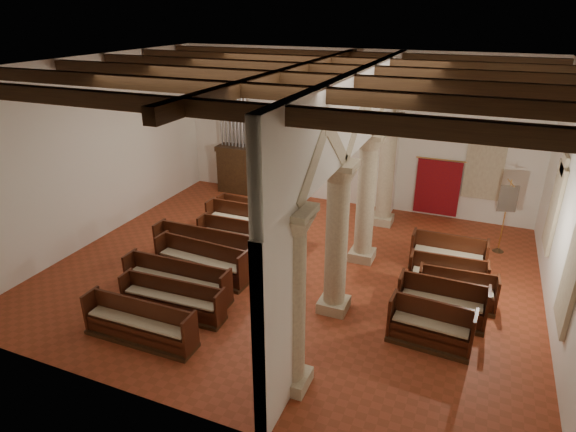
% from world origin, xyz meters
% --- Properties ---
extents(floor, '(14.00, 14.00, 0.00)m').
position_xyz_m(floor, '(0.00, 0.00, 0.00)').
color(floor, '#943A20').
rests_on(floor, ground).
extents(ceiling, '(14.00, 14.00, 0.00)m').
position_xyz_m(ceiling, '(0.00, 0.00, 6.00)').
color(ceiling, black).
rests_on(ceiling, wall_back).
extents(wall_back, '(14.00, 0.02, 6.00)m').
position_xyz_m(wall_back, '(0.00, 6.00, 3.00)').
color(wall_back, white).
rests_on(wall_back, floor).
extents(wall_front, '(14.00, 0.02, 6.00)m').
position_xyz_m(wall_front, '(0.00, -6.00, 3.00)').
color(wall_front, white).
rests_on(wall_front, floor).
extents(wall_left, '(0.02, 12.00, 6.00)m').
position_xyz_m(wall_left, '(-7.00, 0.00, 3.00)').
color(wall_left, white).
rests_on(wall_left, floor).
extents(wall_right, '(0.02, 12.00, 6.00)m').
position_xyz_m(wall_right, '(7.00, 0.00, 3.00)').
color(wall_right, white).
rests_on(wall_right, floor).
extents(ceiling_beams, '(13.80, 11.80, 0.30)m').
position_xyz_m(ceiling_beams, '(0.00, 0.00, 5.82)').
color(ceiling_beams, '#3F2914').
rests_on(ceiling_beams, wall_back).
extents(arcade, '(0.90, 11.90, 6.00)m').
position_xyz_m(arcade, '(1.80, 0.00, 3.56)').
color(arcade, beige).
rests_on(arcade, floor).
extents(window_right_a, '(0.03, 1.00, 2.20)m').
position_xyz_m(window_right_a, '(6.98, -1.50, 2.20)').
color(window_right_a, '#367B67').
rests_on(window_right_a, wall_right).
extents(window_right_b, '(0.03, 1.00, 2.20)m').
position_xyz_m(window_right_b, '(6.98, 2.50, 2.20)').
color(window_right_b, '#367B67').
rests_on(window_right_b, wall_right).
extents(window_back, '(1.00, 0.03, 2.20)m').
position_xyz_m(window_back, '(5.00, 5.98, 2.20)').
color(window_back, '#367B67').
rests_on(window_back, wall_back).
extents(pipe_organ, '(2.10, 0.85, 4.40)m').
position_xyz_m(pipe_organ, '(-4.50, 5.50, 1.37)').
color(pipe_organ, '#3F2914').
rests_on(pipe_organ, floor).
extents(lectern, '(0.59, 0.62, 1.22)m').
position_xyz_m(lectern, '(-2.62, 4.98, 0.51)').
color(lectern, '#3D1C13').
rests_on(lectern, floor).
extents(dossal_curtain, '(1.80, 0.07, 2.17)m').
position_xyz_m(dossal_curtain, '(3.50, 5.92, 1.17)').
color(dossal_curtain, maroon).
rests_on(dossal_curtain, floor).
extents(processional_banner, '(0.56, 0.71, 2.48)m').
position_xyz_m(processional_banner, '(5.80, 3.72, 0.81)').
color(processional_banner, '#3F2914').
rests_on(processional_banner, floor).
extents(hymnal_box_a, '(0.40, 0.36, 0.33)m').
position_xyz_m(hymnal_box_a, '(-1.80, -4.33, 0.26)').
color(hymnal_box_a, navy).
rests_on(hymnal_box_a, floor).
extents(hymnal_box_b, '(0.32, 0.28, 0.29)m').
position_xyz_m(hymnal_box_b, '(-1.31, -2.14, 0.24)').
color(hymnal_box_b, navy).
rests_on(hymnal_box_b, floor).
extents(hymnal_box_c, '(0.45, 0.41, 0.36)m').
position_xyz_m(hymnal_box_c, '(0.27, -0.34, 0.28)').
color(hymnal_box_c, navy).
rests_on(hymnal_box_c, floor).
extents(tube_heater_a, '(1.11, 0.44, 0.11)m').
position_xyz_m(tube_heater_a, '(-1.71, -3.71, 0.16)').
color(tube_heater_a, white).
rests_on(tube_heater_a, floor).
extents(tube_heater_b, '(1.14, 0.36, 0.11)m').
position_xyz_m(tube_heater_b, '(-2.76, -2.98, 0.16)').
color(tube_heater_b, white).
rests_on(tube_heater_b, floor).
extents(nave_pew_0, '(2.89, 0.72, 1.03)m').
position_xyz_m(nave_pew_0, '(-2.09, -4.48, 0.34)').
color(nave_pew_0, '#3F2914').
rests_on(nave_pew_0, floor).
extents(nave_pew_1, '(2.88, 0.73, 0.95)m').
position_xyz_m(nave_pew_1, '(-2.01, -3.28, 0.31)').
color(nave_pew_1, '#3F2914').
rests_on(nave_pew_1, floor).
extents(nave_pew_2, '(3.12, 0.75, 1.06)m').
position_xyz_m(nave_pew_2, '(-2.36, -2.54, 0.35)').
color(nave_pew_2, '#3F2914').
rests_on(nave_pew_2, floor).
extents(nave_pew_3, '(2.97, 0.92, 1.10)m').
position_xyz_m(nave_pew_3, '(-2.29, -1.39, 0.36)').
color(nave_pew_3, '#3F2914').
rests_on(nave_pew_3, floor).
extents(nave_pew_4, '(3.44, 0.77, 1.13)m').
position_xyz_m(nave_pew_4, '(-2.59, -0.63, 0.37)').
color(nave_pew_4, '#3F2914').
rests_on(nave_pew_4, floor).
extents(nave_pew_5, '(2.94, 0.75, 1.06)m').
position_xyz_m(nave_pew_5, '(-1.97, 0.50, 0.35)').
color(nave_pew_5, '#3F2914').
rests_on(nave_pew_5, floor).
extents(nave_pew_6, '(3.21, 0.74, 1.12)m').
position_xyz_m(nave_pew_6, '(-2.22, 1.67, 0.37)').
color(nave_pew_6, '#3F2914').
rests_on(nave_pew_6, floor).
extents(nave_pew_7, '(2.64, 0.83, 0.97)m').
position_xyz_m(nave_pew_7, '(-2.62, 2.52, 0.32)').
color(nave_pew_7, '#3F2914').
rests_on(nave_pew_7, floor).
extents(aisle_pew_0, '(1.97, 0.85, 1.10)m').
position_xyz_m(aisle_pew_0, '(4.31, -2.02, 0.37)').
color(aisle_pew_0, '#3F2914').
rests_on(aisle_pew_0, floor).
extents(aisle_pew_1, '(2.18, 0.74, 1.10)m').
position_xyz_m(aisle_pew_1, '(4.45, -0.89, 0.37)').
color(aisle_pew_1, '#3F2914').
rests_on(aisle_pew_1, floor).
extents(aisle_pew_2, '(2.05, 0.77, 0.99)m').
position_xyz_m(aisle_pew_2, '(4.75, -0.07, 0.33)').
color(aisle_pew_2, '#3F2914').
rests_on(aisle_pew_2, floor).
extents(aisle_pew_3, '(2.11, 0.81, 1.06)m').
position_xyz_m(aisle_pew_3, '(4.45, 0.50, 0.36)').
color(aisle_pew_3, '#3F2914').
rests_on(aisle_pew_3, floor).
extents(aisle_pew_4, '(2.19, 0.76, 1.11)m').
position_xyz_m(aisle_pew_4, '(4.35, 1.80, 0.37)').
color(aisle_pew_4, '#3F2914').
rests_on(aisle_pew_4, floor).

